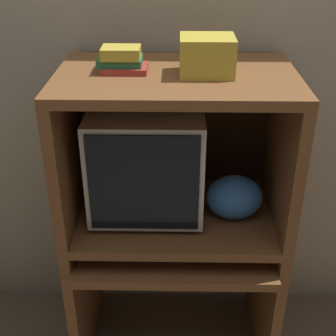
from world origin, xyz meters
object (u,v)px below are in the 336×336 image
(snack_bag, at_px, (236,197))
(book_stack, at_px, (123,60))
(storage_box, at_px, (208,56))
(keyboard, at_px, (157,247))
(mouse, at_px, (220,245))
(crt_monitor, at_px, (148,158))

(snack_bag, bearing_deg, book_stack, 173.53)
(snack_bag, relative_size, storage_box, 1.18)
(keyboard, xyz_separation_m, snack_bag, (0.30, 0.09, 0.18))
(mouse, height_order, book_stack, book_stack)
(snack_bag, height_order, book_stack, book_stack)
(snack_bag, relative_size, book_stack, 1.26)
(crt_monitor, bearing_deg, book_stack, -163.95)
(mouse, xyz_separation_m, book_stack, (-0.36, 0.12, 0.70))
(storage_box, bearing_deg, crt_monitor, 166.29)
(crt_monitor, bearing_deg, mouse, -26.00)
(mouse, distance_m, book_stack, 0.80)
(storage_box, bearing_deg, keyboard, -149.52)
(crt_monitor, xyz_separation_m, keyboard, (0.04, -0.15, -0.31))
(crt_monitor, height_order, mouse, crt_monitor)
(mouse, xyz_separation_m, storage_box, (-0.07, 0.09, 0.72))
(mouse, relative_size, snack_bag, 0.30)
(crt_monitor, bearing_deg, snack_bag, -11.56)
(crt_monitor, relative_size, storage_box, 2.37)
(storage_box, bearing_deg, book_stack, 174.16)
(storage_box, bearing_deg, snack_bag, -7.91)
(crt_monitor, xyz_separation_m, snack_bag, (0.34, -0.07, -0.13))
(keyboard, height_order, book_stack, book_stack)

